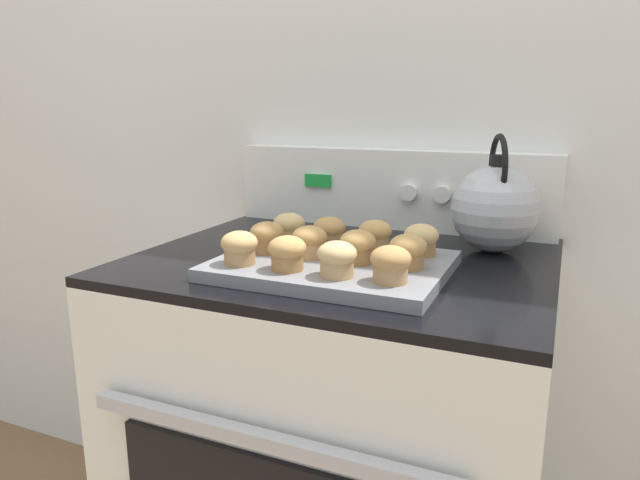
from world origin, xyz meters
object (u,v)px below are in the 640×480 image
muffin_r0_c3 (391,264)px  muffin_r2_c1 (329,231)px  muffin_r1_c2 (358,246)px  muffin_r0_c2 (337,258)px  muffin_r0_c0 (239,247)px  stove_range (342,461)px  muffin_r2_c0 (289,227)px  tea_kettle (495,207)px  muffin_r1_c3 (408,251)px  muffin_pan (333,266)px  muffin_r1_c1 (309,241)px  muffin_r1_c0 (267,237)px  muffin_r0_c1 (287,252)px  muffin_r2_c3 (421,239)px  muffin_r2_c2 (375,235)px

muffin_r0_c3 → muffin_r2_c1: same height
muffin_r1_c2 → muffin_r0_c2: bearing=-91.4°
muffin_r2_c1 → muffin_r0_c0: bearing=-117.7°
muffin_r1_c2 → muffin_r0_c0: bearing=-153.9°
stove_range → muffin_r2_c1: (-0.02, -0.02, 0.50)m
muffin_r2_c0 → tea_kettle: size_ratio=0.27×
muffin_r1_c3 → muffin_pan: bearing=-179.6°
stove_range → muffin_r0_c0: (-0.11, -0.19, 0.50)m
muffin_r0_c3 → muffin_r1_c3: same height
muffin_r1_c1 → muffin_r2_c0: size_ratio=1.00×
muffin_r1_c0 → muffin_r2_c1: (0.09, 0.09, 0.00)m
muffin_r1_c2 → muffin_r2_c0: 0.20m
muffin_r2_c0 → muffin_r1_c3: bearing=-18.7°
stove_range → muffin_r0_c1: 0.53m
muffin_r1_c0 → muffin_r2_c3: same height
stove_range → muffin_r1_c1: size_ratio=14.42×
muffin_r0_c2 → muffin_r2_c2: same height
muffin_r1_c1 → muffin_r1_c0: bearing=179.3°
muffin_pan → muffin_r0_c1: size_ratio=6.28×
muffin_r1_c3 → muffin_r2_c3: same height
muffin_r2_c0 → muffin_r1_c2: bearing=-27.4°
muffin_r0_c2 → muffin_r0_c3: size_ratio=1.00×
stove_range → muffin_r1_c2: 0.51m
muffin_pan → muffin_r1_c2: 0.06m
muffin_pan → muffin_r0_c3: muffin_r0_c3 is taller
muffin_r0_c0 → muffin_r0_c2: size_ratio=1.00×
muffin_pan → muffin_r1_c3: 0.14m
muffin_r2_c2 → muffin_r2_c3: size_ratio=1.00×
muffin_r1_c1 → muffin_r0_c3: bearing=-25.6°
muffin_r0_c2 → muffin_r1_c0: size_ratio=1.00×
muffin_pan → muffin_r0_c3: bearing=-33.6°
muffin_r1_c3 → muffin_r2_c1: same height
muffin_pan → muffin_r1_c0: muffin_r1_c0 is taller
muffin_r0_c0 → muffin_r1_c3: same height
muffin_r1_c3 → muffin_r1_c2: bearing=-178.6°
muffin_r0_c0 → muffin_r2_c3: same height
muffin_pan → muffin_r0_c3: 0.16m
muffin_r1_c1 → tea_kettle: 0.38m
tea_kettle → muffin_pan: bearing=-132.3°
muffin_r0_c1 → muffin_r1_c0: size_ratio=1.00×
muffin_r2_c2 → muffin_r2_c3: bearing=-0.4°
stove_range → muffin_r0_c2: (0.06, -0.20, 0.50)m
muffin_r0_c1 → muffin_r1_c0: 0.12m
muffin_r1_c1 → muffin_r1_c2: size_ratio=1.00×
muffin_r1_c2 → muffin_r1_c3: 0.09m
muffin_r0_c0 → muffin_r0_c1: 0.09m
muffin_r0_c0 → muffin_r0_c3: size_ratio=1.00×
tea_kettle → muffin_r0_c3: bearing=-107.3°
muffin_r1_c2 → muffin_r1_c3: bearing=1.4°
muffin_r0_c2 → muffin_r1_c0: (-0.17, 0.09, 0.00)m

